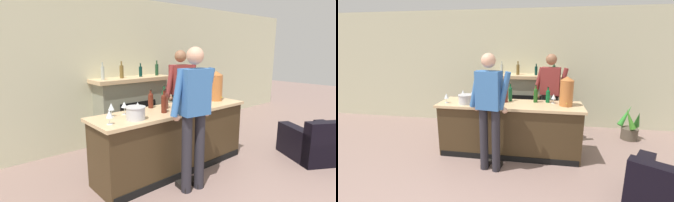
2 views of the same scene
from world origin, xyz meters
The scene contains 20 objects.
wall_back_panel centered at (0.00, 4.34, 1.38)m, with size 12.00×0.07×2.75m.
bar_counter centered at (0.11, 2.65, 0.47)m, with size 2.50×0.70×0.94m.
fireplace_stone centered at (0.31, 4.08, 0.64)m, with size 1.56×0.52×1.57m.
armchair_black centered at (2.18, 1.37, 0.25)m, with size 1.21×1.19×0.71m.
potted_plant_corner centered at (2.50, 3.68, 0.27)m, with size 0.47×0.50×0.70m.
person_customer centered at (-0.10, 2.03, 1.01)m, with size 0.65×0.35×1.82m.
person_bartender centered at (0.82, 3.26, 0.98)m, with size 0.65×0.35×1.77m.
copper_dispenser centered at (1.07, 2.66, 1.19)m, with size 0.23×0.26×0.50m.
ice_bucket_steel centered at (-0.64, 2.51, 1.02)m, with size 0.25×0.25×0.16m.
wine_bottle_riesling_slim centered at (0.77, 2.84, 1.06)m, with size 0.07×0.07×0.28m.
wine_bottle_merlot_tall centered at (-0.11, 2.90, 1.06)m, with size 0.08×0.08×0.27m.
wine_bottle_burgundy_dark centered at (0.10, 2.85, 1.08)m, with size 0.07×0.07×0.32m.
wine_bottle_port_short centered at (0.03, 2.73, 1.07)m, with size 0.08×0.08×0.29m.
wine_bottle_chardonnay_pale centered at (-0.15, 2.55, 1.08)m, with size 0.08×0.08×0.31m.
wine_bottle_rose_blush centered at (0.56, 2.82, 1.08)m, with size 0.07×0.07×0.31m.
wine_glass_back_row centered at (-0.80, 2.83, 1.06)m, with size 0.08×0.08×0.18m.
wine_glass_front_left centered at (-0.48, 2.70, 1.06)m, with size 0.08×0.08×0.17m.
wine_glass_front_right centered at (-0.61, 2.82, 1.06)m, with size 0.08×0.08×0.17m.
wine_glass_by_dispenser centered at (-0.99, 2.51, 1.05)m, with size 0.08×0.08×0.17m.
wine_glass_mid_counter centered at (0.87, 2.79, 1.05)m, with size 0.09×0.09×0.17m.
Camera 1 is at (-2.35, -0.15, 1.80)m, focal length 28.00 mm.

